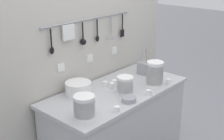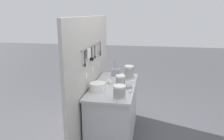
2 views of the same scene
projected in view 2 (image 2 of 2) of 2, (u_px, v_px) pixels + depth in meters
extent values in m
plane|color=#424247|center=(114.00, 137.00, 3.50)|extent=(20.00, 20.00, 0.00)
cube|color=#B7BABC|center=(114.00, 86.00, 3.28)|extent=(1.36, 0.63, 0.03)
cube|color=#B7BABC|center=(114.00, 113.00, 3.39)|extent=(1.31, 0.61, 0.85)
cube|color=#BCB7AD|center=(91.00, 80.00, 3.32)|extent=(2.16, 0.04, 1.88)
cylinder|color=#93969E|center=(92.00, 45.00, 3.18)|extent=(1.03, 0.01, 0.01)
sphere|color=#93969E|center=(82.00, 51.00, 2.69)|extent=(0.02, 0.02, 0.02)
sphere|color=#93969E|center=(100.00, 41.00, 3.67)|extent=(0.02, 0.02, 0.02)
cylinder|color=black|center=(85.00, 57.00, 2.78)|extent=(0.01, 0.01, 0.15)
ellipsoid|color=black|center=(85.00, 65.00, 2.81)|extent=(0.04, 0.02, 0.06)
cylinder|color=#93969E|center=(84.00, 51.00, 2.77)|extent=(0.01, 0.01, 0.02)
cube|color=silver|center=(89.00, 53.00, 2.95)|extent=(0.12, 0.02, 0.13)
cylinder|color=#93969E|center=(88.00, 48.00, 2.94)|extent=(0.01, 0.01, 0.02)
cylinder|color=black|center=(92.00, 52.00, 3.11)|extent=(0.01, 0.01, 0.15)
sphere|color=black|center=(92.00, 59.00, 3.13)|extent=(0.06, 0.06, 0.06)
cylinder|color=#93969E|center=(91.00, 47.00, 3.09)|extent=(0.01, 0.01, 0.02)
cylinder|color=black|center=(95.00, 50.00, 3.28)|extent=(0.01, 0.01, 0.15)
ellipsoid|color=black|center=(95.00, 57.00, 3.31)|extent=(0.04, 0.02, 0.06)
cylinder|color=#93969E|center=(94.00, 45.00, 3.26)|extent=(0.01, 0.01, 0.02)
cylinder|color=#93969E|center=(98.00, 49.00, 3.46)|extent=(0.01, 0.01, 0.17)
torus|color=#93969E|center=(98.00, 56.00, 3.49)|extent=(0.10, 0.10, 0.01)
cylinder|color=#93969E|center=(97.00, 43.00, 3.44)|extent=(0.01, 0.01, 0.02)
cylinder|color=black|center=(100.00, 47.00, 3.62)|extent=(0.01, 0.01, 0.16)
cube|color=black|center=(100.00, 54.00, 3.65)|extent=(0.05, 0.01, 0.07)
cylinder|color=#93969E|center=(99.00, 42.00, 3.60)|extent=(0.01, 0.01, 0.02)
cube|color=white|center=(86.00, 76.00, 2.95)|extent=(0.07, 0.01, 0.07)
cube|color=white|center=(93.00, 69.00, 3.28)|extent=(0.07, 0.01, 0.07)
cube|color=white|center=(98.00, 64.00, 3.60)|extent=(0.07, 0.01, 0.07)
cylinder|color=white|center=(129.00, 78.00, 3.53)|extent=(0.15, 0.15, 0.05)
cylinder|color=white|center=(129.00, 76.00, 3.52)|extent=(0.15, 0.15, 0.05)
cylinder|color=white|center=(129.00, 75.00, 3.51)|extent=(0.15, 0.15, 0.05)
cylinder|color=white|center=(129.00, 73.00, 3.50)|extent=(0.15, 0.15, 0.05)
cylinder|color=white|center=(129.00, 71.00, 3.50)|extent=(0.15, 0.15, 0.05)
cylinder|color=white|center=(129.00, 69.00, 3.49)|extent=(0.15, 0.15, 0.05)
cylinder|color=white|center=(129.00, 67.00, 3.48)|extent=(0.15, 0.15, 0.05)
cylinder|color=white|center=(120.00, 84.00, 3.25)|extent=(0.14, 0.14, 0.05)
cylinder|color=white|center=(120.00, 82.00, 3.25)|extent=(0.14, 0.14, 0.05)
cylinder|color=white|center=(120.00, 80.00, 3.24)|extent=(0.14, 0.14, 0.05)
cylinder|color=white|center=(120.00, 79.00, 3.23)|extent=(0.14, 0.14, 0.05)
cylinder|color=white|center=(120.00, 77.00, 3.23)|extent=(0.14, 0.14, 0.05)
cylinder|color=white|center=(119.00, 97.00, 2.74)|extent=(0.16, 0.16, 0.05)
cylinder|color=white|center=(119.00, 95.00, 2.73)|extent=(0.16, 0.16, 0.05)
cylinder|color=white|center=(119.00, 93.00, 2.72)|extent=(0.16, 0.16, 0.05)
cylinder|color=white|center=(119.00, 91.00, 2.72)|extent=(0.16, 0.16, 0.05)
cylinder|color=white|center=(119.00, 89.00, 2.71)|extent=(0.16, 0.16, 0.05)
cylinder|color=white|center=(119.00, 87.00, 2.70)|extent=(0.16, 0.16, 0.05)
cylinder|color=white|center=(97.00, 90.00, 3.04)|extent=(0.22, 0.22, 0.01)
cylinder|color=white|center=(97.00, 89.00, 3.04)|extent=(0.22, 0.22, 0.01)
cylinder|color=white|center=(97.00, 89.00, 3.03)|extent=(0.22, 0.22, 0.01)
cylinder|color=white|center=(97.00, 88.00, 3.03)|extent=(0.22, 0.22, 0.01)
cylinder|color=white|center=(97.00, 87.00, 3.03)|extent=(0.22, 0.22, 0.01)
cylinder|color=white|center=(97.00, 87.00, 3.03)|extent=(0.22, 0.22, 0.01)
cylinder|color=white|center=(97.00, 86.00, 3.02)|extent=(0.22, 0.22, 0.01)
cylinder|color=white|center=(97.00, 85.00, 3.02)|extent=(0.22, 0.22, 0.01)
cylinder|color=white|center=(97.00, 85.00, 3.02)|extent=(0.22, 0.22, 0.01)
cylinder|color=white|center=(97.00, 84.00, 3.02)|extent=(0.22, 0.22, 0.01)
cylinder|color=white|center=(97.00, 83.00, 3.01)|extent=(0.22, 0.22, 0.01)
cylinder|color=#93969E|center=(128.00, 87.00, 3.13)|extent=(0.12, 0.12, 0.04)
cube|color=#93969E|center=(116.00, 72.00, 3.76)|extent=(0.13, 0.13, 0.12)
cylinder|color=#93969E|center=(114.00, 67.00, 3.70)|extent=(0.03, 0.02, 0.20)
cylinder|color=#C6B793|center=(117.00, 66.00, 3.76)|extent=(0.01, 0.03, 0.20)
cylinder|color=#93969E|center=(116.00, 67.00, 3.73)|extent=(0.02, 0.03, 0.19)
cylinder|color=#C6B793|center=(117.00, 68.00, 3.73)|extent=(0.01, 0.03, 0.16)
cylinder|color=#C6B793|center=(114.00, 67.00, 3.77)|extent=(0.02, 0.03, 0.17)
cylinder|color=#93969E|center=(114.00, 66.00, 3.78)|extent=(0.02, 0.01, 0.21)
cylinder|color=#93969E|center=(117.00, 67.00, 3.75)|extent=(0.02, 0.03, 0.17)
cylinder|color=white|center=(134.00, 76.00, 3.64)|extent=(0.04, 0.04, 0.05)
cylinder|color=white|center=(109.00, 81.00, 3.36)|extent=(0.04, 0.04, 0.05)
cylinder|color=white|center=(130.00, 92.00, 2.93)|extent=(0.04, 0.04, 0.05)
cylinder|color=white|center=(110.00, 83.00, 3.30)|extent=(0.04, 0.04, 0.05)
cylinder|color=white|center=(105.00, 83.00, 3.29)|extent=(0.04, 0.04, 0.05)
cylinder|color=white|center=(133.00, 82.00, 3.32)|extent=(0.04, 0.04, 0.05)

